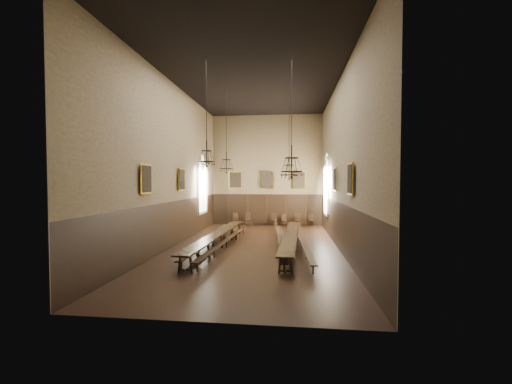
% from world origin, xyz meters
% --- Properties ---
extents(floor, '(9.00, 18.00, 0.02)m').
position_xyz_m(floor, '(0.00, 0.00, -0.01)').
color(floor, black).
rests_on(floor, ground).
extents(ceiling, '(9.00, 18.00, 0.02)m').
position_xyz_m(ceiling, '(0.00, 0.00, 9.01)').
color(ceiling, black).
rests_on(ceiling, ground).
extents(wall_back, '(9.00, 0.02, 9.00)m').
position_xyz_m(wall_back, '(0.00, 9.01, 4.50)').
color(wall_back, '#867353').
rests_on(wall_back, ground).
extents(wall_front, '(9.00, 0.02, 9.00)m').
position_xyz_m(wall_front, '(0.00, -9.01, 4.50)').
color(wall_front, '#867353').
rests_on(wall_front, ground).
extents(wall_left, '(0.02, 18.00, 9.00)m').
position_xyz_m(wall_left, '(-4.51, 0.00, 4.50)').
color(wall_left, '#867353').
rests_on(wall_left, ground).
extents(wall_right, '(0.02, 18.00, 9.00)m').
position_xyz_m(wall_right, '(4.51, 0.00, 4.50)').
color(wall_right, '#867353').
rests_on(wall_right, ground).
extents(wainscot_panelling, '(9.00, 18.00, 2.50)m').
position_xyz_m(wainscot_panelling, '(0.00, 0.00, 1.25)').
color(wainscot_panelling, black).
rests_on(wainscot_panelling, floor).
extents(table_left, '(1.15, 10.31, 0.80)m').
position_xyz_m(table_left, '(-1.96, -0.26, 0.40)').
color(table_left, black).
rests_on(table_left, floor).
extents(table_right, '(1.17, 10.09, 0.78)m').
position_xyz_m(table_right, '(1.98, -0.06, 0.39)').
color(table_right, black).
rests_on(table_right, floor).
extents(bench_left_outer, '(0.64, 10.30, 0.46)m').
position_xyz_m(bench_left_outer, '(-2.58, 0.17, 0.29)').
color(bench_left_outer, black).
rests_on(bench_left_outer, floor).
extents(bench_left_inner, '(0.83, 9.95, 0.45)m').
position_xyz_m(bench_left_inner, '(-1.49, -0.06, 0.29)').
color(bench_left_inner, black).
rests_on(bench_left_inner, floor).
extents(bench_right_inner, '(0.95, 10.06, 0.45)m').
position_xyz_m(bench_right_inner, '(1.40, 0.24, 0.29)').
color(bench_right_inner, black).
rests_on(bench_right_inner, floor).
extents(bench_right_outer, '(0.86, 10.25, 0.46)m').
position_xyz_m(bench_right_outer, '(2.57, 0.19, 0.29)').
color(bench_right_outer, black).
rests_on(bench_right_outer, floor).
extents(chair_1, '(0.54, 0.54, 0.99)m').
position_xyz_m(chair_1, '(-2.52, 8.56, 0.30)').
color(chair_1, black).
rests_on(chair_1, floor).
extents(chair_2, '(0.55, 0.55, 1.02)m').
position_xyz_m(chair_2, '(-1.47, 8.61, 0.31)').
color(chair_2, black).
rests_on(chair_2, floor).
extents(chair_4, '(0.51, 0.51, 0.98)m').
position_xyz_m(chair_4, '(0.58, 8.52, 0.30)').
color(chair_4, black).
rests_on(chair_4, floor).
extents(chair_5, '(0.51, 0.51, 0.91)m').
position_xyz_m(chair_5, '(1.45, 8.59, 0.27)').
color(chair_5, black).
rests_on(chair_5, floor).
extents(chair_6, '(0.45, 0.45, 1.01)m').
position_xyz_m(chair_6, '(2.52, 8.53, 0.30)').
color(chair_6, black).
rests_on(chair_6, floor).
extents(chair_7, '(0.53, 0.53, 0.96)m').
position_xyz_m(chair_7, '(3.62, 8.50, 0.29)').
color(chair_7, black).
rests_on(chair_7, floor).
extents(chandelier_back_left, '(0.87, 0.87, 4.77)m').
position_xyz_m(chandelier_back_left, '(-2.04, 2.58, 4.69)').
color(chandelier_back_left, black).
rests_on(chandelier_back_left, ceiling).
extents(chandelier_back_right, '(0.94, 0.94, 5.18)m').
position_xyz_m(chandelier_back_right, '(1.85, 2.84, 4.30)').
color(chandelier_back_right, black).
rests_on(chandelier_back_right, ceiling).
extents(chandelier_front_left, '(0.75, 0.75, 4.65)m').
position_xyz_m(chandelier_front_left, '(-1.81, -2.89, 4.84)').
color(chandelier_front_left, black).
rests_on(chandelier_front_left, ceiling).
extents(chandelier_front_right, '(0.95, 0.95, 5.14)m').
position_xyz_m(chandelier_front_right, '(1.99, -2.54, 4.34)').
color(chandelier_front_right, black).
rests_on(chandelier_front_right, ceiling).
extents(portrait_back_0, '(1.10, 0.12, 1.40)m').
position_xyz_m(portrait_back_0, '(-2.60, 8.88, 3.70)').
color(portrait_back_0, gold).
rests_on(portrait_back_0, wall_back).
extents(portrait_back_1, '(1.10, 0.12, 1.40)m').
position_xyz_m(portrait_back_1, '(0.00, 8.88, 3.70)').
color(portrait_back_1, gold).
rests_on(portrait_back_1, wall_back).
extents(portrait_back_2, '(1.10, 0.12, 1.40)m').
position_xyz_m(portrait_back_2, '(2.60, 8.88, 3.70)').
color(portrait_back_2, gold).
rests_on(portrait_back_2, wall_back).
extents(portrait_left_0, '(0.12, 1.00, 1.30)m').
position_xyz_m(portrait_left_0, '(-4.38, 1.00, 3.70)').
color(portrait_left_0, gold).
rests_on(portrait_left_0, wall_left).
extents(portrait_left_1, '(0.12, 1.00, 1.30)m').
position_xyz_m(portrait_left_1, '(-4.38, -3.50, 3.70)').
color(portrait_left_1, gold).
rests_on(portrait_left_1, wall_left).
extents(portrait_right_0, '(0.12, 1.00, 1.30)m').
position_xyz_m(portrait_right_0, '(4.38, 1.00, 3.70)').
color(portrait_right_0, gold).
rests_on(portrait_right_0, wall_right).
extents(portrait_right_1, '(0.12, 1.00, 1.30)m').
position_xyz_m(portrait_right_1, '(4.38, -3.50, 3.70)').
color(portrait_right_1, gold).
rests_on(portrait_right_1, wall_right).
extents(window_right, '(0.20, 2.20, 4.60)m').
position_xyz_m(window_right, '(4.43, 5.50, 3.40)').
color(window_right, white).
rests_on(window_right, wall_right).
extents(window_left, '(0.20, 2.20, 4.60)m').
position_xyz_m(window_left, '(-4.43, 5.50, 3.40)').
color(window_left, white).
rests_on(window_left, wall_left).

